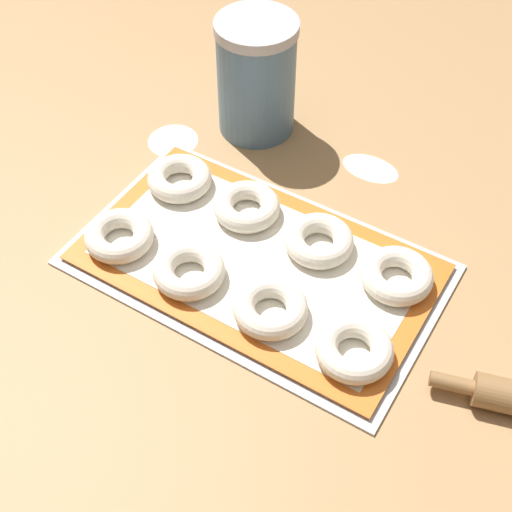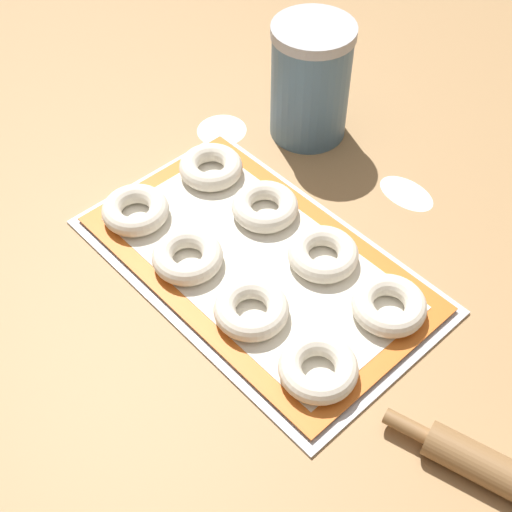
{
  "view_description": "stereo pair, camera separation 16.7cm",
  "coord_description": "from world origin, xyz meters",
  "px_view_note": "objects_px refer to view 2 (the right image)",
  "views": [
    {
      "loc": [
        0.32,
        -0.53,
        0.73
      ],
      "look_at": [
        0.0,
        -0.0,
        0.03
      ],
      "focal_mm": 50.0,
      "sensor_mm": 36.0,
      "label": 1
    },
    {
      "loc": [
        0.45,
        -0.42,
        0.73
      ],
      "look_at": [
        0.0,
        -0.0,
        0.03
      ],
      "focal_mm": 50.0,
      "sensor_mm": 36.0,
      "label": 2
    }
  ],
  "objects_px": {
    "bagel_front_far_left": "(135,210)",
    "bagel_back_mid_left": "(265,207)",
    "flour_canister": "(310,81)",
    "bagel_front_mid_right": "(251,309)",
    "bagel_back_mid_right": "(323,254)",
    "bagel_back_far_right": "(389,305)",
    "bagel_front_mid_left": "(187,256)",
    "bagel_front_far_right": "(318,368)",
    "baking_tray": "(256,266)",
    "bagel_back_far_left": "(211,167)"
  },
  "relations": [
    {
      "from": "bagel_front_far_left",
      "to": "bagel_back_mid_left",
      "type": "height_order",
      "value": "same"
    },
    {
      "from": "bagel_front_far_left",
      "to": "flour_canister",
      "type": "height_order",
      "value": "flour_canister"
    },
    {
      "from": "bagel_front_mid_right",
      "to": "bagel_back_mid_right",
      "type": "height_order",
      "value": "same"
    },
    {
      "from": "bagel_back_mid_right",
      "to": "bagel_back_far_right",
      "type": "xyz_separation_m",
      "value": [
        0.11,
        -0.0,
        0.0
      ]
    },
    {
      "from": "bagel_front_mid_left",
      "to": "bagel_front_far_right",
      "type": "xyz_separation_m",
      "value": [
        0.24,
        0.0,
        0.0
      ]
    },
    {
      "from": "bagel_front_far_left",
      "to": "bagel_back_mid_right",
      "type": "distance_m",
      "value": 0.27
    },
    {
      "from": "bagel_back_far_right",
      "to": "flour_canister",
      "type": "relative_size",
      "value": 0.51
    },
    {
      "from": "bagel_front_far_left",
      "to": "bagel_back_far_right",
      "type": "distance_m",
      "value": 0.37
    },
    {
      "from": "baking_tray",
      "to": "bagel_back_mid_right",
      "type": "relative_size",
      "value": 5.14
    },
    {
      "from": "bagel_back_far_left",
      "to": "bagel_front_far_right",
      "type": "bearing_deg",
      "value": -20.88
    },
    {
      "from": "bagel_back_mid_right",
      "to": "bagel_back_far_right",
      "type": "distance_m",
      "value": 0.11
    },
    {
      "from": "bagel_front_mid_right",
      "to": "bagel_front_far_right",
      "type": "height_order",
      "value": "same"
    },
    {
      "from": "bagel_back_mid_left",
      "to": "flour_canister",
      "type": "bearing_deg",
      "value": 117.85
    },
    {
      "from": "bagel_front_far_left",
      "to": "bagel_front_far_right",
      "type": "relative_size",
      "value": 1.0
    },
    {
      "from": "bagel_back_far_right",
      "to": "bagel_back_mid_left",
      "type": "bearing_deg",
      "value": 178.7
    },
    {
      "from": "bagel_front_far_left",
      "to": "bagel_back_mid_left",
      "type": "bearing_deg",
      "value": 49.46
    },
    {
      "from": "bagel_back_far_left",
      "to": "bagel_front_mid_right",
      "type": "bearing_deg",
      "value": -29.61
    },
    {
      "from": "bagel_front_mid_left",
      "to": "bagel_back_far_left",
      "type": "xyz_separation_m",
      "value": [
        -0.11,
        0.14,
        0.0
      ]
    },
    {
      "from": "bagel_back_far_right",
      "to": "flour_canister",
      "type": "distance_m",
      "value": 0.39
    },
    {
      "from": "bagel_front_far_right",
      "to": "bagel_back_far_right",
      "type": "relative_size",
      "value": 1.0
    },
    {
      "from": "bagel_front_far_left",
      "to": "bagel_front_mid_left",
      "type": "xyz_separation_m",
      "value": [
        0.12,
        -0.0,
        0.0
      ]
    },
    {
      "from": "baking_tray",
      "to": "bagel_front_far_right",
      "type": "bearing_deg",
      "value": -20.0
    },
    {
      "from": "bagel_front_mid_left",
      "to": "bagel_back_far_right",
      "type": "distance_m",
      "value": 0.27
    },
    {
      "from": "baking_tray",
      "to": "bagel_back_mid_left",
      "type": "relative_size",
      "value": 5.14
    },
    {
      "from": "bagel_front_mid_right",
      "to": "bagel_back_far_left",
      "type": "xyz_separation_m",
      "value": [
        -0.23,
        0.13,
        0.0
      ]
    },
    {
      "from": "bagel_back_far_left",
      "to": "bagel_back_far_right",
      "type": "bearing_deg",
      "value": -0.47
    },
    {
      "from": "bagel_front_far_right",
      "to": "bagel_back_mid_left",
      "type": "height_order",
      "value": "same"
    },
    {
      "from": "bagel_front_far_left",
      "to": "bagel_back_mid_left",
      "type": "xyz_separation_m",
      "value": [
        0.12,
        0.14,
        0.0
      ]
    },
    {
      "from": "bagel_front_mid_right",
      "to": "bagel_front_far_right",
      "type": "bearing_deg",
      "value": -0.26
    },
    {
      "from": "baking_tray",
      "to": "flour_canister",
      "type": "height_order",
      "value": "flour_canister"
    },
    {
      "from": "bagel_front_mid_left",
      "to": "bagel_back_far_right",
      "type": "height_order",
      "value": "same"
    },
    {
      "from": "baking_tray",
      "to": "flour_canister",
      "type": "bearing_deg",
      "value": 121.4
    },
    {
      "from": "bagel_front_far_left",
      "to": "bagel_back_mid_left",
      "type": "distance_m",
      "value": 0.18
    },
    {
      "from": "baking_tray",
      "to": "bagel_back_mid_right",
      "type": "distance_m",
      "value": 0.09
    },
    {
      "from": "bagel_back_mid_left",
      "to": "flour_canister",
      "type": "height_order",
      "value": "flour_canister"
    },
    {
      "from": "bagel_front_mid_right",
      "to": "bagel_back_far_right",
      "type": "relative_size",
      "value": 1.0
    },
    {
      "from": "bagel_front_mid_right",
      "to": "bagel_back_far_left",
      "type": "relative_size",
      "value": 1.0
    },
    {
      "from": "bagel_front_mid_left",
      "to": "bagel_back_mid_right",
      "type": "distance_m",
      "value": 0.18
    },
    {
      "from": "bagel_back_far_left",
      "to": "flour_canister",
      "type": "xyz_separation_m",
      "value": [
        0.02,
        0.19,
        0.07
      ]
    },
    {
      "from": "bagel_back_mid_right",
      "to": "bagel_front_mid_right",
      "type": "bearing_deg",
      "value": -89.06
    },
    {
      "from": "bagel_back_far_right",
      "to": "bagel_front_far_left",
      "type": "bearing_deg",
      "value": -159.22
    },
    {
      "from": "baking_tray",
      "to": "flour_canister",
      "type": "distance_m",
      "value": 0.31
    },
    {
      "from": "bagel_back_far_right",
      "to": "baking_tray",
      "type": "bearing_deg",
      "value": -158.95
    },
    {
      "from": "bagel_front_mid_right",
      "to": "bagel_back_far_left",
      "type": "bearing_deg",
      "value": 150.39
    },
    {
      "from": "bagel_front_mid_left",
      "to": "flour_canister",
      "type": "bearing_deg",
      "value": 106.55
    },
    {
      "from": "bagel_front_mid_right",
      "to": "bagel_front_far_left",
      "type": "bearing_deg",
      "value": -179.34
    },
    {
      "from": "baking_tray",
      "to": "bagel_back_far_left",
      "type": "height_order",
      "value": "bagel_back_far_left"
    },
    {
      "from": "bagel_back_far_left",
      "to": "bagel_back_mid_left",
      "type": "bearing_deg",
      "value": 1.22
    },
    {
      "from": "bagel_back_far_left",
      "to": "bagel_back_far_right",
      "type": "height_order",
      "value": "same"
    },
    {
      "from": "flour_canister",
      "to": "bagel_back_mid_right",
      "type": "bearing_deg",
      "value": -41.48
    }
  ]
}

